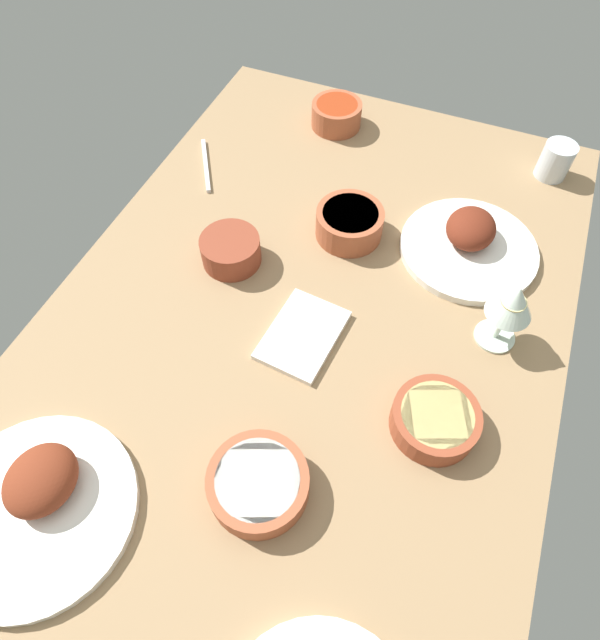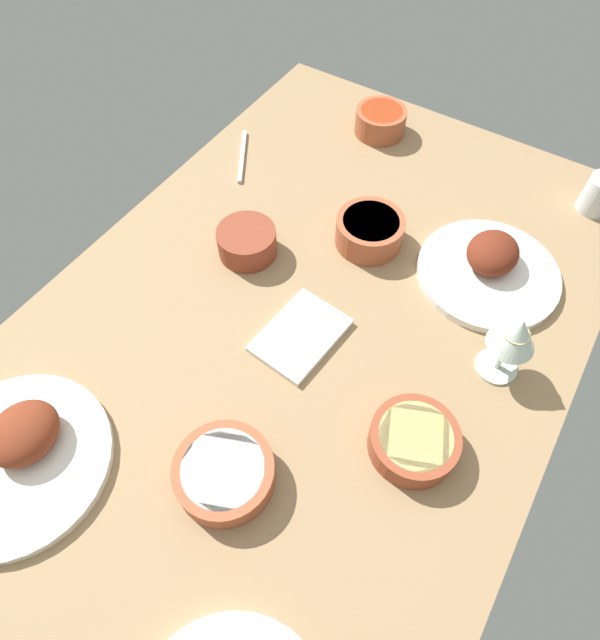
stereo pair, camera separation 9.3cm
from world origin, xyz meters
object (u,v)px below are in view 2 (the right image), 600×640
bowl_cream (224,473)px  bowl_sauce (381,120)px  wine_glass (515,336)px  plate_far_side (490,266)px  folded_napkin (300,335)px  bowl_pasta (414,440)px  plate_center_main (18,453)px  bowl_potatoes (370,230)px  bowl_onions (247,241)px  water_tumbler (600,194)px  fork_loose (242,156)px

bowl_cream → bowl_sauce: bearing=-167.3°
bowl_sauce → wine_glass: wine_glass is taller
plate_far_side → folded_napkin: bearing=-35.4°
bowl_pasta → folded_napkin: (-7.63, -25.07, -1.94)cm
plate_center_main → bowl_sauce: bearing=174.8°
bowl_potatoes → bowl_pasta: (33.71, 25.79, -0.63)cm
bowl_potatoes → wine_glass: size_ratio=0.94×
bowl_sauce → bowl_cream: bowl_sauce is taller
bowl_cream → bowl_pasta: same height
plate_center_main → bowl_pasta: plate_center_main is taller
plate_center_main → bowl_potatoes: size_ratio=2.17×
wine_glass → bowl_sauce: bearing=-134.5°
bowl_sauce → bowl_onions: size_ratio=1.02×
plate_center_main → bowl_potatoes: bearing=160.9°
water_tumbler → fork_loose: 75.33cm
bowl_onions → water_tumbler: bearing=132.1°
plate_far_side → fork_loose: plate_far_side is taller
bowl_cream → water_tumbler: (-86.08, 30.00, 1.32)cm
bowl_cream → fork_loose: 72.47cm
bowl_pasta → folded_napkin: bearing=-106.9°
bowl_cream → bowl_pasta: (-19.24, 21.03, 0.03)cm
wine_glass → folded_napkin: size_ratio=0.87×
plate_center_main → bowl_cream: size_ratio=1.94×
bowl_potatoes → folded_napkin: 26.22cm
water_tumbler → folded_napkin: (59.22, -34.03, -3.23)cm
bowl_potatoes → water_tumbler: bearing=133.6°
bowl_sauce → water_tumbler: 49.08cm
wine_glass → water_tumbler: bearing=176.2°
plate_far_side → bowl_onions: plate_far_side is taller
bowl_potatoes → wine_glass: bearing=67.0°
wine_glass → plate_center_main: bearing=-45.7°
bowl_cream → bowl_potatoes: 53.17cm
plate_center_main → bowl_sauce: (-98.70, 8.92, 1.18)cm
bowl_potatoes → bowl_pasta: bowl_potatoes is taller
plate_far_side → water_tumbler: bearing=157.0°
bowl_sauce → plate_center_main: bearing=-5.2°
bowl_onions → bowl_potatoes: bearing=129.0°
plate_far_side → fork_loose: (-2.08, -58.65, -1.63)cm
wine_glass → bowl_potatoes: bearing=-113.0°
wine_glass → folded_napkin: (12.63, -30.97, -9.33)cm
plate_far_side → water_tumbler: 30.64cm
folded_napkin → plate_far_side: bearing=144.6°
bowl_onions → plate_far_side: bearing=115.8°
wine_glass → folded_napkin: wine_glass is taller
bowl_sauce → bowl_potatoes: bearing=24.3°
plate_far_side → water_tumbler: water_tumbler is taller
bowl_pasta → folded_napkin: bowl_pasta is taller
plate_far_side → bowl_sauce: bearing=-125.7°
bowl_sauce → water_tumbler: (-1.45, 49.05, 0.74)cm
bowl_sauce → folded_napkin: size_ratio=0.72×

